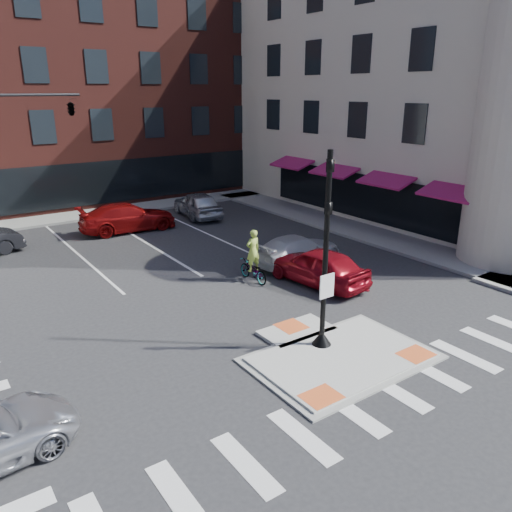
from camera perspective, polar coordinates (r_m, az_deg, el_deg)
ground at (r=15.73m, az=8.46°, el=-10.86°), size 120.00×120.00×0.00m
refuge_island at (r=15.55m, az=9.13°, el=-11.06°), size 5.40×4.65×0.13m
sidewalk_e at (r=29.45m, az=10.57°, el=3.26°), size 3.00×24.00×0.15m
sidewalk_n at (r=35.05m, az=-13.05°, el=5.53°), size 26.00×3.00×0.15m
building_n at (r=43.66m, az=-19.09°, el=17.74°), size 24.40×18.40×15.50m
building_e at (r=37.76m, az=21.78°, el=17.85°), size 21.90×23.90×17.70m
building_far_right at (r=66.49m, az=-19.47°, el=16.08°), size 12.00×12.00×12.00m
signal_pole at (r=15.00m, az=7.85°, el=-2.40°), size 0.60×0.60×5.98m
mast_arm_signal at (r=28.51m, az=-23.19°, el=14.16°), size 6.10×2.24×8.00m
red_sedan at (r=20.64m, az=7.06°, el=-1.14°), size 2.34×4.72×1.55m
white_pickup at (r=23.01m, az=4.75°, el=0.73°), size 4.67×2.17×1.32m
bg_car_silver at (r=31.76m, az=-6.69°, el=5.90°), size 2.42×4.86×1.59m
bg_car_red at (r=29.25m, az=-14.43°, el=4.31°), size 5.53×2.59×1.56m
cyclist at (r=20.77m, az=-0.35°, el=-0.92°), size 0.66×1.79×2.24m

